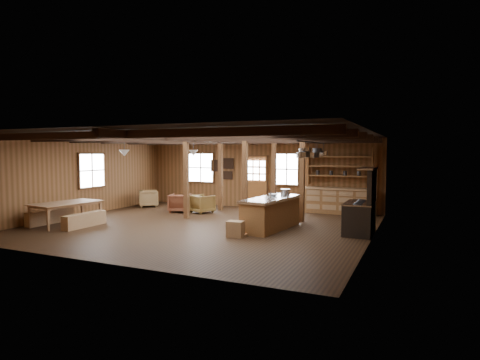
% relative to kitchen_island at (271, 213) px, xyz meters
% --- Properties ---
extents(room, '(10.04, 9.04, 2.84)m').
position_rel_kitchen_island_xyz_m(room, '(-2.12, -0.37, 0.92)').
color(room, black).
rests_on(room, ground).
extents(ceiling_joists, '(9.80, 8.82, 0.18)m').
position_rel_kitchen_island_xyz_m(ceiling_joists, '(-2.12, -0.19, 2.20)').
color(ceiling_joists, black).
rests_on(ceiling_joists, ceiling).
extents(timber_posts, '(3.95, 2.35, 2.80)m').
position_rel_kitchen_island_xyz_m(timber_posts, '(-1.60, 1.71, 0.92)').
color(timber_posts, '#4B2815').
rests_on(timber_posts, floor).
extents(back_door, '(1.02, 0.08, 2.15)m').
position_rel_kitchen_island_xyz_m(back_door, '(-2.12, 4.08, 0.40)').
color(back_door, brown).
rests_on(back_door, floor).
extents(window_back_left, '(1.32, 0.06, 1.32)m').
position_rel_kitchen_island_xyz_m(window_back_left, '(-4.72, 4.09, 1.12)').
color(window_back_left, white).
rests_on(window_back_left, wall_back).
extents(window_back_right, '(1.02, 0.06, 1.32)m').
position_rel_kitchen_island_xyz_m(window_back_right, '(-0.82, 4.09, 1.12)').
color(window_back_right, white).
rests_on(window_back_right, wall_back).
extents(window_left, '(0.14, 1.24, 1.32)m').
position_rel_kitchen_island_xyz_m(window_left, '(-7.08, 0.13, 1.12)').
color(window_left, white).
rests_on(window_left, wall_back).
extents(notice_boards, '(1.08, 0.03, 0.90)m').
position_rel_kitchen_island_xyz_m(notice_boards, '(-3.62, 4.09, 1.16)').
color(notice_boards, beige).
rests_on(notice_boards, wall_back).
extents(back_counter, '(2.55, 0.60, 2.45)m').
position_rel_kitchen_island_xyz_m(back_counter, '(1.28, 3.83, 0.12)').
color(back_counter, brown).
rests_on(back_counter, floor).
extents(pendant_lamps, '(1.86, 2.36, 0.66)m').
position_rel_kitchen_island_xyz_m(pendant_lamps, '(-4.37, 0.63, 1.77)').
color(pendant_lamps, '#2F2F32').
rests_on(pendant_lamps, ceiling).
extents(pot_rack, '(0.40, 3.00, 0.45)m').
position_rel_kitchen_island_xyz_m(pot_rack, '(1.23, -0.01, 1.78)').
color(pot_rack, '#2F2F32').
rests_on(pot_rack, ceiling).
extents(kitchen_island, '(1.16, 2.58, 1.20)m').
position_rel_kitchen_island_xyz_m(kitchen_island, '(0.00, 0.00, 0.00)').
color(kitchen_island, brown).
rests_on(kitchen_island, floor).
extents(step_stool, '(0.51, 0.37, 0.43)m').
position_rel_kitchen_island_xyz_m(step_stool, '(-0.49, -1.46, -0.26)').
color(step_stool, olive).
rests_on(step_stool, floor).
extents(commercial_range, '(0.79, 1.50, 1.86)m').
position_rel_kitchen_island_xyz_m(commercial_range, '(2.53, 0.37, 0.13)').
color(commercial_range, '#2F2F32').
rests_on(commercial_range, floor).
extents(dining_table, '(1.39, 2.16, 0.71)m').
position_rel_kitchen_island_xyz_m(dining_table, '(-6.02, -2.01, -0.12)').
color(dining_table, '#8A613F').
rests_on(dining_table, floor).
extents(bench_wall, '(0.31, 1.63, 0.45)m').
position_rel_kitchen_island_xyz_m(bench_wall, '(-6.77, -2.01, -0.25)').
color(bench_wall, olive).
rests_on(bench_wall, floor).
extents(bench_aisle, '(0.29, 1.53, 0.42)m').
position_rel_kitchen_island_xyz_m(bench_aisle, '(-5.31, -2.01, -0.27)').
color(bench_aisle, olive).
rests_on(bench_aisle, floor).
extents(armchair_a, '(0.92, 0.93, 0.69)m').
position_rel_kitchen_island_xyz_m(armchair_a, '(-4.31, 1.77, -0.13)').
color(armchair_a, brown).
rests_on(armchair_a, floor).
extents(armchair_b, '(0.96, 0.97, 0.69)m').
position_rel_kitchen_island_xyz_m(armchair_b, '(-3.44, 1.94, -0.13)').
color(armchair_b, brown).
rests_on(armchair_b, floor).
extents(armchair_c, '(1.07, 1.07, 0.70)m').
position_rel_kitchen_island_xyz_m(armchair_c, '(-6.32, 2.50, -0.13)').
color(armchair_c, olive).
rests_on(armchair_c, floor).
extents(counter_pot, '(0.29, 0.29, 0.17)m').
position_rel_kitchen_island_xyz_m(counter_pot, '(0.11, 1.00, 0.55)').
color(counter_pot, silver).
rests_on(counter_pot, kitchen_island).
extents(bowl, '(0.37, 0.37, 0.07)m').
position_rel_kitchen_island_xyz_m(bowl, '(-0.09, 0.42, 0.50)').
color(bowl, silver).
rests_on(bowl, kitchen_island).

